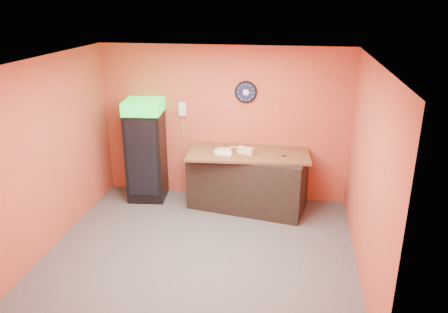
# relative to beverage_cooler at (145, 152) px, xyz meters

# --- Properties ---
(floor) EXTENTS (4.50, 4.50, 0.00)m
(floor) POSITION_rel_beverage_cooler_xyz_m (1.39, -1.61, -0.91)
(floor) COLOR #47474C
(floor) RESTS_ON ground
(back_wall) EXTENTS (4.50, 0.02, 2.80)m
(back_wall) POSITION_rel_beverage_cooler_xyz_m (1.39, 0.39, 0.49)
(back_wall) COLOR #C65338
(back_wall) RESTS_ON floor
(left_wall) EXTENTS (0.02, 4.00, 2.80)m
(left_wall) POSITION_rel_beverage_cooler_xyz_m (-0.86, -1.61, 0.49)
(left_wall) COLOR #C65338
(left_wall) RESTS_ON floor
(right_wall) EXTENTS (0.02, 4.00, 2.80)m
(right_wall) POSITION_rel_beverage_cooler_xyz_m (3.64, -1.61, 0.49)
(right_wall) COLOR #C65338
(right_wall) RESTS_ON floor
(ceiling) EXTENTS (4.50, 4.00, 0.02)m
(ceiling) POSITION_rel_beverage_cooler_xyz_m (1.39, -1.61, 1.89)
(ceiling) COLOR white
(ceiling) RESTS_ON back_wall
(beverage_cooler) EXTENTS (0.72, 0.73, 1.87)m
(beverage_cooler) POSITION_rel_beverage_cooler_xyz_m (0.00, 0.00, 0.00)
(beverage_cooler) COLOR black
(beverage_cooler) RESTS_ON floor
(prep_counter) EXTENTS (2.12, 1.22, 1.00)m
(prep_counter) POSITION_rel_beverage_cooler_xyz_m (1.89, -0.05, -0.41)
(prep_counter) COLOR black
(prep_counter) RESTS_ON floor
(wall_clock) EXTENTS (0.39, 0.06, 0.39)m
(wall_clock) POSITION_rel_beverage_cooler_xyz_m (1.78, 0.36, 1.09)
(wall_clock) COLOR black
(wall_clock) RESTS_ON back_wall
(wall_phone) EXTENTS (0.13, 0.11, 0.24)m
(wall_phone) POSITION_rel_beverage_cooler_xyz_m (0.64, 0.34, 0.74)
(wall_phone) COLOR white
(wall_phone) RESTS_ON back_wall
(butcher_paper) EXTENTS (2.16, 1.13, 0.04)m
(butcher_paper) POSITION_rel_beverage_cooler_xyz_m (1.89, -0.05, 0.11)
(butcher_paper) COLOR brown
(butcher_paper) RESTS_ON prep_counter
(sub_roll_stack) EXTENTS (0.29, 0.19, 0.11)m
(sub_roll_stack) POSITION_rel_beverage_cooler_xyz_m (1.85, -0.16, 0.19)
(sub_roll_stack) COLOR beige
(sub_roll_stack) RESTS_ON butcher_paper
(wrapped_sandwich_left) EXTENTS (0.30, 0.14, 0.04)m
(wrapped_sandwich_left) POSITION_rel_beverage_cooler_xyz_m (1.47, -0.20, 0.15)
(wrapped_sandwich_left) COLOR silver
(wrapped_sandwich_left) RESTS_ON butcher_paper
(wrapped_sandwich_mid) EXTENTS (0.28, 0.14, 0.04)m
(wrapped_sandwich_mid) POSITION_rel_beverage_cooler_xyz_m (1.50, -0.28, 0.15)
(wrapped_sandwich_mid) COLOR silver
(wrapped_sandwich_mid) RESTS_ON butcher_paper
(wrapped_sandwich_right) EXTENTS (0.26, 0.13, 0.04)m
(wrapped_sandwich_right) POSITION_rel_beverage_cooler_xyz_m (1.46, -0.04, 0.15)
(wrapped_sandwich_right) COLOR silver
(wrapped_sandwich_right) RESTS_ON butcher_paper
(kitchen_tool) EXTENTS (0.07, 0.07, 0.07)m
(kitchen_tool) POSITION_rel_beverage_cooler_xyz_m (1.72, 0.13, 0.16)
(kitchen_tool) COLOR silver
(kitchen_tool) RESTS_ON butcher_paper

